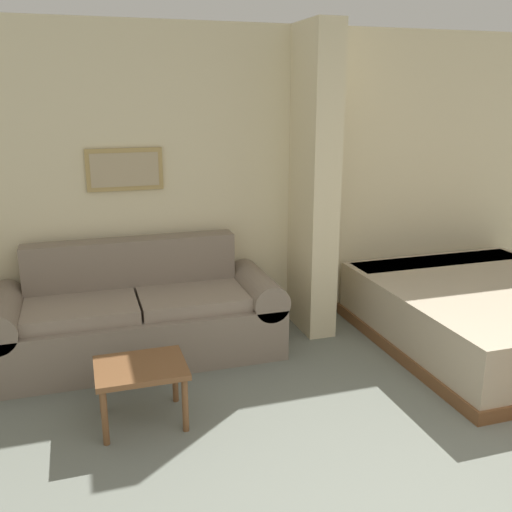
% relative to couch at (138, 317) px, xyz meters
% --- Properties ---
extents(wall_back, '(6.97, 0.16, 2.60)m').
position_rel_couch_xyz_m(wall_back, '(1.19, 0.48, 0.97)').
color(wall_back, beige).
rests_on(wall_back, ground_plane).
extents(wall_partition_pillar, '(0.24, 0.58, 2.60)m').
position_rel_couch_xyz_m(wall_partition_pillar, '(1.54, 0.13, 0.98)').
color(wall_partition_pillar, beige).
rests_on(wall_partition_pillar, ground_plane).
extents(couch, '(2.26, 0.84, 0.90)m').
position_rel_couch_xyz_m(couch, '(0.00, 0.00, 0.00)').
color(couch, gray).
rests_on(couch, ground_plane).
extents(coffee_table, '(0.56, 0.46, 0.40)m').
position_rel_couch_xyz_m(coffee_table, '(-0.09, -1.01, 0.02)').
color(coffee_table, brown).
rests_on(coffee_table, ground_plane).
extents(bed, '(1.87, 2.08, 0.51)m').
position_rel_couch_xyz_m(bed, '(2.85, -0.65, -0.06)').
color(bed, brown).
rests_on(bed, ground_plane).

